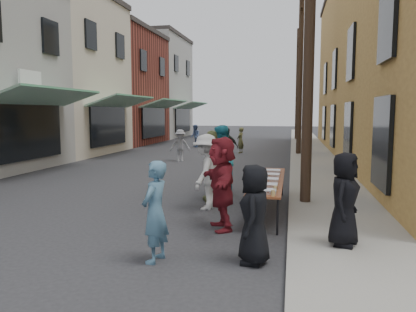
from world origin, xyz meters
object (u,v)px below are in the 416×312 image
at_px(server, 344,199).
at_px(serving_table, 268,181).
at_px(catering_tray_sausage, 263,191).
at_px(guest_front_a, 254,214).
at_px(utility_pole_far, 297,85).
at_px(utility_pole_near, 310,21).
at_px(utility_pole_mid, 300,71).
at_px(guest_front_c, 221,160).

bearing_deg(server, serving_table, 49.77).
height_order(catering_tray_sausage, guest_front_a, guest_front_a).
height_order(utility_pole_far, server, utility_pole_far).
height_order(utility_pole_near, server, utility_pole_near).
relative_size(utility_pole_far, server, 5.73).
distance_m(serving_table, server, 2.90).
xyz_separation_m(utility_pole_near, guest_front_a, (-0.90, -4.17, -3.73)).
distance_m(utility_pole_near, serving_table, 3.97).
bearing_deg(serving_table, utility_pole_mid, 86.04).
bearing_deg(utility_pole_mid, serving_table, -93.96).
bearing_deg(server, guest_front_a, 142.07).
distance_m(utility_pole_far, guest_front_c, 23.48).
bearing_deg(utility_pole_far, guest_front_c, -95.72).
bearing_deg(guest_front_c, guest_front_a, 24.67).
distance_m(utility_pole_near, guest_front_c, 4.31).
relative_size(utility_pole_mid, guest_front_c, 4.58).
height_order(utility_pole_near, guest_front_c, utility_pole_near).
distance_m(utility_pole_mid, guest_front_a, 16.62).
bearing_deg(utility_pole_near, serving_table, -138.78).
bearing_deg(guest_front_a, utility_pole_mid, 177.39).
distance_m(utility_pole_mid, utility_pole_far, 12.00).
distance_m(guest_front_a, guest_front_c, 5.27).
distance_m(utility_pole_near, guest_front_a, 5.67).
relative_size(utility_pole_near, catering_tray_sausage, 18.00).
bearing_deg(utility_pole_far, catering_tray_sausage, -91.92).
xyz_separation_m(catering_tray_sausage, server, (1.40, -0.89, 0.10)).
xyz_separation_m(serving_table, server, (1.40, -2.54, 0.17)).
height_order(utility_pole_near, catering_tray_sausage, utility_pole_near).
xyz_separation_m(guest_front_a, guest_front_c, (-1.41, 5.07, 0.21)).
relative_size(utility_pole_mid, catering_tray_sausage, 18.00).
xyz_separation_m(utility_pole_mid, catering_tray_sausage, (-0.88, -14.43, -3.71)).
bearing_deg(guest_front_c, utility_pole_far, -176.61).
distance_m(utility_pole_far, guest_front_a, 28.43).
height_order(utility_pole_far, guest_front_c, utility_pole_far).
distance_m(utility_pole_near, utility_pole_mid, 12.00).
relative_size(utility_pole_near, serving_table, 2.25).
bearing_deg(catering_tray_sausage, guest_front_a, -90.50).
xyz_separation_m(catering_tray_sausage, guest_front_c, (-1.43, 3.32, 0.19)).
height_order(utility_pole_far, guest_front_a, utility_pole_far).
bearing_deg(utility_pole_near, catering_tray_sausage, -110.04).
relative_size(utility_pole_near, utility_pole_far, 1.00).
bearing_deg(guest_front_a, utility_pole_near, 168.40).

